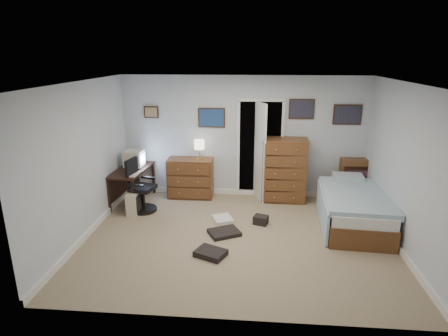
{
  "coord_description": "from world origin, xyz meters",
  "views": [
    {
      "loc": [
        0.24,
        -5.56,
        2.91
      ],
      "look_at": [
        -0.25,
        0.3,
        1.1
      ],
      "focal_mm": 30.0,
      "sensor_mm": 36.0,
      "label": 1
    }
  ],
  "objects_px": {
    "low_dresser": "(191,178)",
    "tall_dresser": "(284,170)",
    "office_chair": "(140,191)",
    "computer_desk": "(128,176)",
    "bed": "(352,207)"
  },
  "relations": [
    {
      "from": "computer_desk",
      "to": "bed",
      "type": "xyz_separation_m",
      "value": [
        4.27,
        -0.68,
        -0.23
      ]
    },
    {
      "from": "office_chair",
      "to": "low_dresser",
      "type": "xyz_separation_m",
      "value": [
        0.83,
        0.82,
        0.02
      ]
    },
    {
      "from": "computer_desk",
      "to": "tall_dresser",
      "type": "bearing_deg",
      "value": 10.58
    },
    {
      "from": "computer_desk",
      "to": "low_dresser",
      "type": "bearing_deg",
      "value": 22.09
    },
    {
      "from": "tall_dresser",
      "to": "office_chair",
      "type": "bearing_deg",
      "value": -161.32
    },
    {
      "from": "computer_desk",
      "to": "low_dresser",
      "type": "height_order",
      "value": "low_dresser"
    },
    {
      "from": "low_dresser",
      "to": "bed",
      "type": "relative_size",
      "value": 0.44
    },
    {
      "from": "office_chair",
      "to": "bed",
      "type": "bearing_deg",
      "value": 9.17
    },
    {
      "from": "low_dresser",
      "to": "tall_dresser",
      "type": "relative_size",
      "value": 0.72
    },
    {
      "from": "office_chair",
      "to": "tall_dresser",
      "type": "distance_m",
      "value": 2.88
    },
    {
      "from": "computer_desk",
      "to": "tall_dresser",
      "type": "xyz_separation_m",
      "value": [
        3.13,
        0.37,
        0.1
      ]
    },
    {
      "from": "bed",
      "to": "low_dresser",
      "type": "bearing_deg",
      "value": 164.56
    },
    {
      "from": "computer_desk",
      "to": "office_chair",
      "type": "bearing_deg",
      "value": -44.82
    },
    {
      "from": "low_dresser",
      "to": "tall_dresser",
      "type": "xyz_separation_m",
      "value": [
        1.93,
        -0.02,
        0.23
      ]
    },
    {
      "from": "computer_desk",
      "to": "bed",
      "type": "relative_size",
      "value": 0.6
    }
  ]
}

